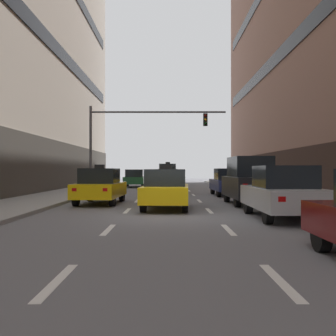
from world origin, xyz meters
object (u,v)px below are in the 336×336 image
object	(u,v)px
taxi_driving_2	(169,179)
car_parked_2	(251,181)
car_parked_1	(284,193)
taxi_driving_1	(167,189)
traffic_signal_0	(135,131)
car_driving_3	(136,178)
taxi_driving_5	(101,186)
car_parked_3	(230,182)
taxi_driving_4	(169,175)
taxi_driving_0	(167,181)

from	to	relation	value
taxi_driving_2	car_parked_2	size ratio (longest dim) A/B	0.97
car_parked_1	car_parked_2	xyz separation A→B (m)	(-0.00, 5.45, 0.24)
taxi_driving_1	taxi_driving_2	bearing A→B (deg)	89.77
car_parked_1	traffic_signal_0	xyz separation A→B (m)	(-6.07, 13.87, 3.36)
car_driving_3	taxi_driving_5	bearing A→B (deg)	-90.29
taxi_driving_5	car_parked_3	world-z (taller)	taxi_driving_5
car_driving_3	taxi_driving_4	bearing A→B (deg)	52.06
taxi_driving_0	taxi_driving_5	size ratio (longest dim) A/B	0.97
taxi_driving_2	car_parked_3	world-z (taller)	taxi_driving_2
taxi_driving_1	car_parked_2	world-z (taller)	car_parked_2
taxi_driving_1	taxi_driving_5	distance (m)	4.06
car_parked_1	car_parked_2	world-z (taller)	car_parked_2
taxi_driving_2	traffic_signal_0	xyz separation A→B (m)	(-2.26, -7.04, 3.40)
taxi_driving_1	traffic_signal_0	world-z (taller)	traffic_signal_0
traffic_signal_0	taxi_driving_2	bearing A→B (deg)	72.19
car_driving_3	taxi_driving_1	bearing A→B (deg)	-81.84
taxi_driving_0	car_parked_2	xyz separation A→B (m)	(3.93, -8.97, 0.29)
car_parked_2	taxi_driving_2	bearing A→B (deg)	103.83
taxi_driving_2	car_parked_1	bearing A→B (deg)	-79.69
car_parked_2	car_parked_1	bearing A→B (deg)	-90.00
traffic_signal_0	car_parked_3	bearing A→B (deg)	-18.17
taxi_driving_2	taxi_driving_4	bearing A→B (deg)	90.06
taxi_driving_4	taxi_driving_5	distance (m)	22.74
taxi_driving_0	car_parked_2	distance (m)	9.80
taxi_driving_4	car_parked_1	bearing A→B (deg)	-82.32
car_driving_3	car_parked_2	xyz separation A→B (m)	(6.91, -18.87, 0.29)
taxi_driving_1	car_parked_2	size ratio (longest dim) A/B	0.96
taxi_driving_2	car_parked_2	world-z (taller)	car_parked_2
taxi_driving_5	car_parked_1	world-z (taller)	taxi_driving_5
taxi_driving_4	taxi_driving_2	bearing A→B (deg)	-89.94
taxi_driving_0	taxi_driving_4	size ratio (longest dim) A/B	0.95
taxi_driving_2	taxi_driving_4	distance (m)	7.38
taxi_driving_1	taxi_driving_2	world-z (taller)	taxi_driving_2
car_parked_2	traffic_signal_0	xyz separation A→B (m)	(-6.07, 8.42, 3.12)
car_driving_3	taxi_driving_4	distance (m)	5.04
traffic_signal_0	car_parked_2	bearing A→B (deg)	-54.23
taxi_driving_0	taxi_driving_4	distance (m)	13.87
taxi_driving_2	taxi_driving_5	xyz separation A→B (m)	(-3.20, -15.14, 0.00)
taxi_driving_4	car_parked_1	distance (m)	28.55
taxi_driving_4	car_parked_2	size ratio (longest dim) A/B	1.01
car_driving_3	traffic_signal_0	size ratio (longest dim) A/B	0.48
car_parked_1	taxi_driving_5	bearing A→B (deg)	140.48
taxi_driving_0	taxi_driving_1	xyz separation A→B (m)	(0.05, -11.23, -0.01)
taxi_driving_5	car_parked_1	xyz separation A→B (m)	(7.00, -5.77, 0.03)
taxi_driving_4	traffic_signal_0	bearing A→B (deg)	-98.88
taxi_driving_4	taxi_driving_5	world-z (taller)	taxi_driving_4
taxi_driving_2	car_parked_2	distance (m)	15.93
car_driving_3	traffic_signal_0	world-z (taller)	traffic_signal_0
taxi_driving_4	traffic_signal_0	xyz separation A→B (m)	(-2.25, -14.42, 3.12)
taxi_driving_2	taxi_driving_0	bearing A→B (deg)	-91.11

